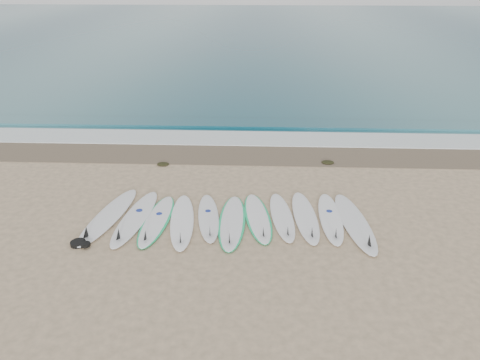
{
  "coord_description": "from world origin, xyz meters",
  "views": [
    {
      "loc": [
        0.58,
        -9.34,
        5.39
      ],
      "look_at": [
        0.13,
        1.36,
        0.4
      ],
      "focal_mm": 35.0,
      "sensor_mm": 36.0,
      "label": 1
    }
  ],
  "objects_px": {
    "leash_coil": "(80,244)",
    "surfboard_10": "(356,223)",
    "surfboard_0": "(107,217)",
    "surfboard_5": "(232,222)"
  },
  "relations": [
    {
      "from": "leash_coil",
      "to": "surfboard_10",
      "type": "bearing_deg",
      "value": 10.19
    },
    {
      "from": "surfboard_0",
      "to": "surfboard_10",
      "type": "height_order",
      "value": "surfboard_0"
    },
    {
      "from": "surfboard_0",
      "to": "surfboard_10",
      "type": "relative_size",
      "value": 1.01
    },
    {
      "from": "surfboard_5",
      "to": "surfboard_10",
      "type": "distance_m",
      "value": 2.79
    },
    {
      "from": "surfboard_0",
      "to": "surfboard_5",
      "type": "relative_size",
      "value": 1.13
    },
    {
      "from": "surfboard_0",
      "to": "leash_coil",
      "type": "distance_m",
      "value": 1.16
    },
    {
      "from": "surfboard_0",
      "to": "leash_coil",
      "type": "relative_size",
      "value": 6.23
    },
    {
      "from": "surfboard_10",
      "to": "surfboard_0",
      "type": "bearing_deg",
      "value": 173.49
    },
    {
      "from": "surfboard_10",
      "to": "leash_coil",
      "type": "xyz_separation_m",
      "value": [
        -5.93,
        -1.07,
        -0.01
      ]
    },
    {
      "from": "surfboard_5",
      "to": "surfboard_10",
      "type": "height_order",
      "value": "surfboard_10"
    }
  ]
}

